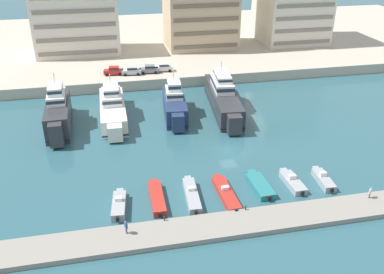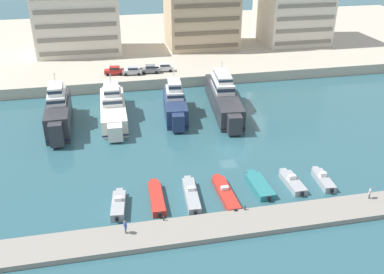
{
  "view_description": "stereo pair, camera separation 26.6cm",
  "coord_description": "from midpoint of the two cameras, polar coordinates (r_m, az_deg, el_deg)",
  "views": [
    {
      "loc": [
        -17.69,
        -55.72,
        31.73
      ],
      "look_at": [
        -5.69,
        0.7,
        2.5
      ],
      "focal_mm": 40.0,
      "sensor_mm": 36.0,
      "label": 1
    },
    {
      "loc": [
        -17.43,
        -55.78,
        31.73
      ],
      "look_at": [
        -5.69,
        0.7,
        2.5
      ],
      "focal_mm": 40.0,
      "sensor_mm": 36.0,
      "label": 2
    }
  ],
  "objects": [
    {
      "name": "ground_plane",
      "position": [
        66.51,
        4.81,
        -1.73
      ],
      "size": [
        400.0,
        400.0,
        0.0
      ],
      "primitive_type": "plane",
      "color": "#2D5B66"
    },
    {
      "name": "quay_promenade",
      "position": [
        124.62,
        -3.62,
        12.6
      ],
      "size": [
        180.0,
        70.0,
        2.23
      ],
      "primitive_type": "cube",
      "color": "#BCB29E",
      "rests_on": "ground"
    },
    {
      "name": "pier_dock",
      "position": [
        52.12,
        10.5,
        -10.72
      ],
      "size": [
        120.0,
        4.52,
        0.65
      ],
      "primitive_type": "cube",
      "color": "gray",
      "rests_on": "ground"
    },
    {
      "name": "yacht_charcoal_far_left",
      "position": [
        76.02,
        -17.53,
        3.14
      ],
      "size": [
        4.04,
        16.81,
        9.01
      ],
      "color": "#333338",
      "rests_on": "ground"
    },
    {
      "name": "yacht_ivory_left",
      "position": [
        77.3,
        -10.64,
        3.84
      ],
      "size": [
        4.45,
        19.21,
        7.63
      ],
      "color": "silver",
      "rests_on": "ground"
    },
    {
      "name": "yacht_navy_mid_left",
      "position": [
        77.09,
        -2.42,
        4.39
      ],
      "size": [
        4.87,
        15.07,
        8.1
      ],
      "color": "navy",
      "rests_on": "ground"
    },
    {
      "name": "yacht_charcoal_center_left",
      "position": [
        80.01,
        4.07,
        5.34
      ],
      "size": [
        6.18,
        22.89,
        8.44
      ],
      "color": "#333338",
      "rests_on": "ground"
    },
    {
      "name": "motorboat_grey_far_left",
      "position": [
        53.91,
        -9.85,
        -8.93
      ],
      "size": [
        2.16,
        6.22,
        1.54
      ],
      "color": "#9EA3A8",
      "rests_on": "ground"
    },
    {
      "name": "motorboat_red_left",
      "position": [
        54.75,
        -4.83,
        -8.07
      ],
      "size": [
        1.77,
        7.86,
        0.92
      ],
      "color": "red",
      "rests_on": "ground"
    },
    {
      "name": "motorboat_grey_mid_left",
      "position": [
        54.92,
        -0.19,
        -7.75
      ],
      "size": [
        2.04,
        8.09,
        1.48
      ],
      "color": "#9EA3A8",
      "rests_on": "ground"
    },
    {
      "name": "motorboat_red_center_left",
      "position": [
        55.63,
        4.4,
        -7.49
      ],
      "size": [
        1.91,
        8.59,
        1.2
      ],
      "color": "red",
      "rests_on": "ground"
    },
    {
      "name": "motorboat_teal_center",
      "position": [
        57.66,
        8.9,
        -6.38
      ],
      "size": [
        2.32,
        6.93,
        0.87
      ],
      "color": "teal",
      "rests_on": "ground"
    },
    {
      "name": "motorboat_grey_center_right",
      "position": [
        59.17,
        13.11,
        -5.84
      ],
      "size": [
        1.92,
        6.27,
        1.41
      ],
      "color": "#9EA3A8",
      "rests_on": "ground"
    },
    {
      "name": "motorboat_grey_mid_right",
      "position": [
        60.71,
        16.96,
        -5.42
      ],
      "size": [
        1.91,
        5.97,
        1.5
      ],
      "color": "#9EA3A8",
      "rests_on": "ground"
    },
    {
      "name": "car_red_far_left",
      "position": [
        93.84,
        -10.49,
        8.73
      ],
      "size": [
        4.25,
        2.24,
        1.8
      ],
      "color": "red",
      "rests_on": "quay_promenade"
    },
    {
      "name": "car_silver_left",
      "position": [
        93.24,
        -8.11,
        8.79
      ],
      "size": [
        4.26,
        2.27,
        1.8
      ],
      "color": "#B7BCC1",
      "rests_on": "quay_promenade"
    },
    {
      "name": "car_grey_mid_left",
      "position": [
        93.85,
        -5.79,
        9.04
      ],
      "size": [
        4.22,
        2.18,
        1.8
      ],
      "color": "slate",
      "rests_on": "quay_promenade"
    },
    {
      "name": "car_white_center_left",
      "position": [
        94.76,
        -3.91,
        9.29
      ],
      "size": [
        4.23,
        2.2,
        1.8
      ],
      "color": "white",
      "rests_on": "quay_promenade"
    },
    {
      "name": "apartment_block_far_left",
      "position": [
        111.33,
        -15.26,
        14.94
      ],
      "size": [
        20.31,
        12.98,
        18.3
      ],
      "color": "silver",
      "rests_on": "quay_promenade"
    },
    {
      "name": "pedestrian_near_edge",
      "position": [
        48.72,
        -8.96,
        -11.65
      ],
      "size": [
        0.38,
        0.62,
        1.69
      ],
      "color": "#4C515B",
      "rests_on": "pier_dock"
    },
    {
      "name": "pedestrian_mid_deck",
      "position": [
        58.08,
        22.56,
        -6.73
      ],
      "size": [
        0.49,
        0.43,
        1.56
      ],
      "color": "#4C515B",
      "rests_on": "pier_dock"
    },
    {
      "name": "bollard_west",
      "position": [
        50.48,
        -3.87,
        -10.73
      ],
      "size": [
        0.2,
        0.2,
        0.61
      ],
      "color": "#2D2D33",
      "rests_on": "pier_dock"
    },
    {
      "name": "bollard_west_mid",
      "position": [
        52.4,
        7.01,
        -9.31
      ],
      "size": [
        0.2,
        0.2,
        0.61
      ],
      "color": "#2D2D33",
      "rests_on": "pier_dock"
    }
  ]
}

